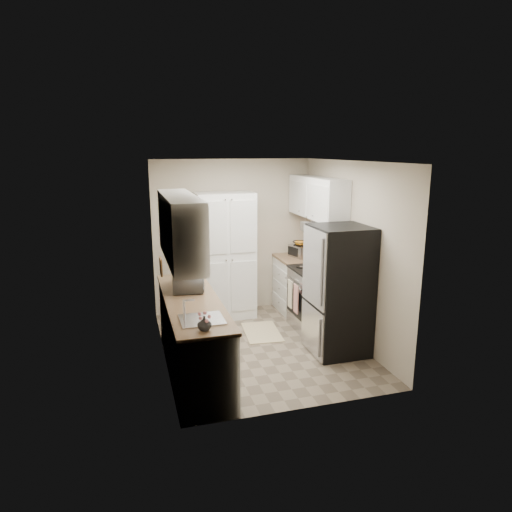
{
  "coord_description": "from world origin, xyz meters",
  "views": [
    {
      "loc": [
        -1.69,
        -5.58,
        2.65
      ],
      "look_at": [
        -0.03,
        0.15,
        1.25
      ],
      "focal_mm": 32.0,
      "sensor_mm": 36.0,
      "label": 1
    }
  ],
  "objects_px": {
    "refrigerator": "(339,290)",
    "pantry_cabinet": "(225,256)",
    "microwave": "(189,277)",
    "wine_bottle": "(180,269)",
    "electric_range": "(316,298)",
    "toaster_oven": "(301,251)"
  },
  "relations": [
    {
      "from": "wine_bottle",
      "to": "toaster_oven",
      "type": "bearing_deg",
      "value": 22.9
    },
    {
      "from": "microwave",
      "to": "toaster_oven",
      "type": "bearing_deg",
      "value": -50.46
    },
    {
      "from": "refrigerator",
      "to": "pantry_cabinet",
      "type": "bearing_deg",
      "value": 123.46
    },
    {
      "from": "pantry_cabinet",
      "to": "toaster_oven",
      "type": "xyz_separation_m",
      "value": [
        1.25,
        -0.08,
        0.02
      ]
    },
    {
      "from": "pantry_cabinet",
      "to": "microwave",
      "type": "relative_size",
      "value": 3.53
    },
    {
      "from": "pantry_cabinet",
      "to": "electric_range",
      "type": "xyz_separation_m",
      "value": [
        1.17,
        -0.93,
        -0.52
      ]
    },
    {
      "from": "wine_bottle",
      "to": "toaster_oven",
      "type": "relative_size",
      "value": 0.97
    },
    {
      "from": "pantry_cabinet",
      "to": "toaster_oven",
      "type": "relative_size",
      "value": 5.84
    },
    {
      "from": "pantry_cabinet",
      "to": "refrigerator",
      "type": "height_order",
      "value": "pantry_cabinet"
    },
    {
      "from": "pantry_cabinet",
      "to": "microwave",
      "type": "height_order",
      "value": "pantry_cabinet"
    },
    {
      "from": "microwave",
      "to": "toaster_oven",
      "type": "height_order",
      "value": "microwave"
    },
    {
      "from": "microwave",
      "to": "toaster_oven",
      "type": "xyz_separation_m",
      "value": [
        2.02,
        1.24,
        -0.06
      ]
    },
    {
      "from": "pantry_cabinet",
      "to": "electric_range",
      "type": "relative_size",
      "value": 1.77
    },
    {
      "from": "microwave",
      "to": "wine_bottle",
      "type": "xyz_separation_m",
      "value": [
        -0.06,
        0.36,
        0.01
      ]
    },
    {
      "from": "pantry_cabinet",
      "to": "refrigerator",
      "type": "xyz_separation_m",
      "value": [
        1.14,
        -1.73,
        -0.15
      ]
    },
    {
      "from": "toaster_oven",
      "to": "pantry_cabinet",
      "type": "bearing_deg",
      "value": 159.95
    },
    {
      "from": "pantry_cabinet",
      "to": "wine_bottle",
      "type": "distance_m",
      "value": 1.27
    },
    {
      "from": "electric_range",
      "to": "microwave",
      "type": "xyz_separation_m",
      "value": [
        -1.94,
        -0.4,
        0.6
      ]
    },
    {
      "from": "electric_range",
      "to": "toaster_oven",
      "type": "relative_size",
      "value": 3.3
    },
    {
      "from": "electric_range",
      "to": "refrigerator",
      "type": "bearing_deg",
      "value": -92.48
    },
    {
      "from": "refrigerator",
      "to": "microwave",
      "type": "height_order",
      "value": "refrigerator"
    },
    {
      "from": "refrigerator",
      "to": "wine_bottle",
      "type": "relative_size",
      "value": 5.14
    }
  ]
}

